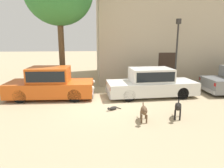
{
  "coord_description": "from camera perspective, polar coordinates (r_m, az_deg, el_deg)",
  "views": [
    {
      "loc": [
        -0.25,
        -9.0,
        2.97
      ],
      "look_at": [
        0.62,
        0.2,
        0.9
      ],
      "focal_mm": 32.8,
      "sensor_mm": 36.0,
      "label": 1
    }
  ],
  "objects": [
    {
      "name": "stray_dog_spotted",
      "position": [
        8.11,
        17.95,
        -6.11
      ],
      "size": [
        0.51,
        0.97,
        0.67
      ],
      "rotation": [
        0.0,
        0.0,
        4.28
      ],
      "color": "black",
      "rests_on": "ground_plane"
    },
    {
      "name": "ground_plane",
      "position": [
        9.48,
        -3.65,
        -5.66
      ],
      "size": [
        80.0,
        80.0,
        0.0
      ],
      "primitive_type": "plane",
      "color": "tan"
    },
    {
      "name": "stray_dog_tan",
      "position": [
        7.55,
        8.91,
        -7.42
      ],
      "size": [
        0.35,
        1.06,
        0.64
      ],
      "rotation": [
        0.0,
        0.0,
        4.53
      ],
      "color": "brown",
      "rests_on": "ground_plane"
    },
    {
      "name": "parked_sedan_nearest",
      "position": [
        10.75,
        -16.78,
        0.25
      ],
      "size": [
        4.42,
        1.95,
        1.57
      ],
      "rotation": [
        0.0,
        0.0,
        -0.04
      ],
      "color": "#D15619",
      "rests_on": "ground_plane"
    },
    {
      "name": "stray_cat",
      "position": [
        8.7,
        0.2,
        -6.76
      ],
      "size": [
        0.62,
        0.42,
        0.17
      ],
      "rotation": [
        0.0,
        0.0,
        3.69
      ],
      "color": "#2D2B28",
      "rests_on": "ground_plane"
    },
    {
      "name": "street_lamp",
      "position": [
        12.34,
        17.66,
        10.14
      ],
      "size": [
        0.22,
        0.22,
        4.02
      ],
      "color": "#2D2B28",
      "rests_on": "ground_plane"
    },
    {
      "name": "apartment_block",
      "position": [
        17.29,
        17.42,
        17.86
      ],
      "size": [
        12.11,
        7.0,
        9.42
      ],
      "color": "tan",
      "rests_on": "ground_plane"
    },
    {
      "name": "parked_sedan_second",
      "position": [
        10.79,
        10.84,
        0.39
      ],
      "size": [
        4.76,
        1.95,
        1.47
      ],
      "rotation": [
        0.0,
        0.0,
        0.06
      ],
      "color": "silver",
      "rests_on": "ground_plane"
    }
  ]
}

